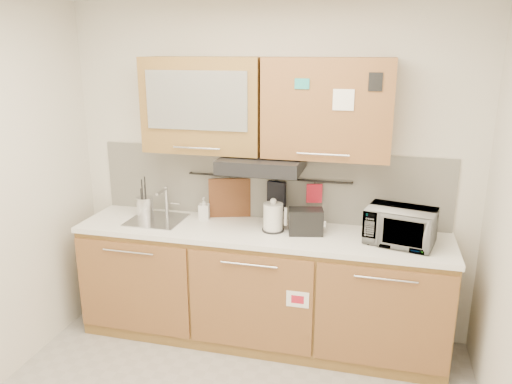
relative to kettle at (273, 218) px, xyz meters
The scene contains 17 objects.
wall_back 0.42m from the kettle, 108.55° to the left, with size 3.20×3.20×0.00m, color silver.
base_cabinet 0.62m from the kettle, behind, with size 2.80×0.64×0.88m.
countertop 0.16m from the kettle, behind, with size 2.82×0.62×0.04m, color white.
backsplash 0.35m from the kettle, 109.28° to the left, with size 2.80×0.02×0.56m, color silver.
upper_cabinets 0.82m from the kettle, 131.02° to the left, with size 1.82×0.37×0.70m.
range_hood 0.41m from the kettle, 154.65° to the left, with size 0.60×0.46×0.10m, color black.
sink 0.95m from the kettle, behind, with size 0.42×0.40×0.26m.
utensil_rail 0.36m from the kettle, 111.97° to the left, with size 0.02×0.02×1.30m, color black.
utensil_crock 1.08m from the kettle, behind, with size 0.16×0.16×0.33m.
kettle is the anchor object (origin of this frame).
toaster 0.25m from the kettle, ahead, with size 0.27×0.20×0.19m.
microwave 0.91m from the kettle, ahead, with size 0.46×0.31×0.25m, color #999999.
soap_bottle 0.61m from the kettle, 167.69° to the left, with size 0.08×0.08×0.18m, color #999999.
cutting_board 0.47m from the kettle, 150.52° to the left, with size 0.34×0.02×0.41m, color brown.
oven_mitt 0.27m from the kettle, 99.04° to the left, with size 0.11×0.03×0.18m, color navy.
dark_pouch 0.26m from the kettle, 96.41° to the left, with size 0.15×0.04×0.23m, color black.
pot_holder 0.38m from the kettle, 40.66° to the left, with size 0.12×0.02×0.15m, color #B11728.
Camera 1 is at (0.84, -2.24, 2.24)m, focal length 35.00 mm.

